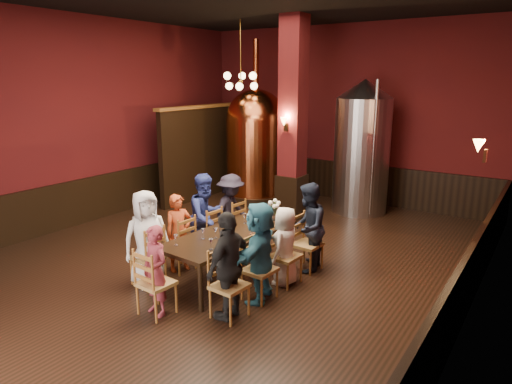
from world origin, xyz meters
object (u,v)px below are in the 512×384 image
Objects in this scene: dining_table at (230,237)px; person_2 at (206,217)px; rose_vase at (274,206)px; person_1 at (179,233)px; copper_kettle at (256,143)px; steel_vessel at (362,147)px; person_0 at (147,238)px.

person_2 is at bearing 158.78° from dining_table.
person_2 is 4.17× the size of rose_vase.
person_1 is 4.93m from copper_kettle.
steel_vessel is at bearing 8.94° from copper_kettle.
person_1 is at bearing -176.12° from person_2.
person_0 is 2.25m from rose_vase.
dining_table is 1.62× the size of person_0.
person_0 is 0.97× the size of person_2.
person_2 is (0.09, 1.33, 0.02)m from person_0.
copper_kettle is 10.96× the size of rose_vase.
steel_vessel is 8.40× the size of rose_vase.
person_0 is at bearing -176.12° from person_2.
steel_vessel is (1.21, 5.04, 0.92)m from person_1.
person_2 is 0.50× the size of steel_vessel.
rose_vase is at bearing -7.76° from person_0.
dining_table is 1.58× the size of person_2.
person_2 is 4.32m from copper_kettle.
person_2 reaches higher than person_1.
copper_kettle is at bearing 127.95° from rose_vase.
steel_vessel is at bearing 7.51° from person_1.
person_0 is 0.48× the size of steel_vessel.
person_0 reaches higher than dining_table.
copper_kettle reaches higher than dining_table.
copper_kettle is 2.78m from steel_vessel.
person_1 is 0.84× the size of person_2.
rose_vase is at bearing -52.16° from person_2.
dining_table is at bearing -61.06° from copper_kettle.
copper_kettle reaches higher than steel_vessel.
person_2 is (-0.82, 0.39, 0.09)m from dining_table.
person_2 reaches higher than dining_table.
dining_table is 1.06m from rose_vase.
person_0 is 5.91m from steel_vessel.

